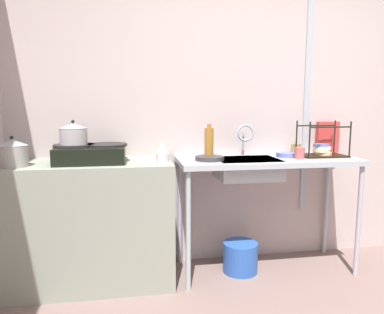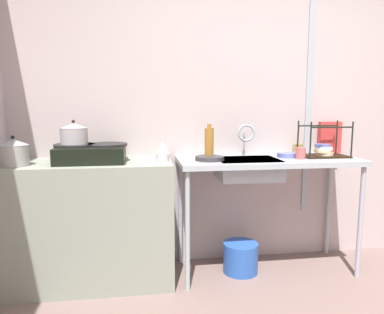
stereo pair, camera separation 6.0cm
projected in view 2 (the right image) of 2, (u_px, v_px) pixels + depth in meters
name	position (u px, v px, depth m)	size (l,w,h in m)	color
wall_back	(256.00, 103.00, 3.06)	(4.82, 0.10, 2.68)	#B6A6A4
wall_metal_strip	(309.00, 87.00, 3.05)	(0.05, 0.01, 2.15)	#A0A9B2
counter_concrete	(90.00, 223.00, 2.68)	(1.22, 0.55, 0.92)	gray
counter_sink	(267.00, 168.00, 2.82)	(1.41, 0.55, 0.92)	#A0A9B2
stove	(91.00, 153.00, 2.61)	(0.52, 0.39, 0.13)	black
pot_on_left_burner	(74.00, 133.00, 2.57)	(0.19, 0.19, 0.17)	#9E9B9D
pot_beside_stove	(14.00, 152.00, 2.43)	(0.19, 0.19, 0.21)	gray
percolator	(162.00, 151.00, 2.63)	(0.10, 0.10, 0.15)	beige
sink_basin	(248.00, 169.00, 2.77)	(0.47, 0.38, 0.15)	#A0A9B2
faucet	(246.00, 135.00, 2.90)	(0.14, 0.08, 0.26)	#A0A9B2
frying_pan	(210.00, 158.00, 2.69)	(0.22, 0.22, 0.03)	#302E30
dish_rack	(324.00, 151.00, 2.89)	(0.36, 0.24, 0.29)	black
cup_by_rack	(300.00, 153.00, 2.77)	(0.08, 0.08, 0.09)	#BC504F
small_bowl_on_drainboard	(287.00, 155.00, 2.85)	(0.16, 0.16, 0.04)	#5661AB
bottle_by_sink	(209.00, 143.00, 2.75)	(0.07, 0.07, 0.27)	#986525
cereal_box	(330.00, 137.00, 3.10)	(0.19, 0.05, 0.27)	#C23533
utensil_jar	(298.00, 149.00, 3.06)	(0.08, 0.08, 0.24)	olive
bucket_on_floor	(241.00, 257.00, 2.87)	(0.28, 0.28, 0.24)	#2855B1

